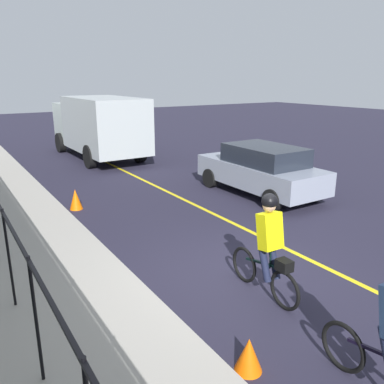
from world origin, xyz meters
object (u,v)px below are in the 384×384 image
at_px(cyclist_lead, 268,247).
at_px(traffic_cone_far, 76,199).
at_px(patrol_sedan, 261,169).
at_px(box_truck_background, 99,124).
at_px(traffic_cone_near, 249,355).

bearing_deg(cyclist_lead, traffic_cone_far, 13.90).
bearing_deg(patrol_sedan, box_truck_background, 14.62).
bearing_deg(traffic_cone_near, traffic_cone_far, -0.64).
height_order(box_truck_background, traffic_cone_near, box_truck_background).
bearing_deg(traffic_cone_far, cyclist_lead, -168.22).
bearing_deg(traffic_cone_far, traffic_cone_near, 179.36).
xyz_separation_m(box_truck_background, traffic_cone_near, (-14.36, 3.28, -1.32)).
relative_size(cyclist_lead, traffic_cone_far, 3.15).
xyz_separation_m(patrol_sedan, box_truck_background, (8.48, 2.21, 0.73)).
height_order(patrol_sedan, traffic_cone_near, patrol_sedan).
height_order(cyclist_lead, box_truck_background, box_truck_background).
bearing_deg(patrol_sedan, traffic_cone_near, 136.91).
height_order(patrol_sedan, box_truck_background, box_truck_background).
bearing_deg(cyclist_lead, patrol_sedan, -39.02).
xyz_separation_m(cyclist_lead, box_truck_background, (13.15, -1.87, 0.64)).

